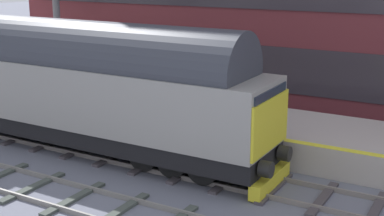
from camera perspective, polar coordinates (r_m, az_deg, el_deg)
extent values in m
plane|color=slate|center=(16.78, 4.11, -7.73)|extent=(140.00, 140.00, 0.00)
cube|color=slate|center=(16.15, 3.00, -8.36)|extent=(0.07, 60.00, 0.15)
cube|color=slate|center=(17.35, 5.16, -6.70)|extent=(0.07, 60.00, 0.15)
cube|color=#443E43|center=(15.55, 19.08, -10.30)|extent=(2.50, 0.26, 0.09)
cube|color=#443E43|center=(15.83, 13.83, -9.43)|extent=(2.50, 0.26, 0.09)
cube|color=#443E43|center=(16.24, 8.82, -8.51)|extent=(2.50, 0.26, 0.09)
cube|color=#443E43|center=(16.76, 4.12, -7.59)|extent=(2.50, 0.26, 0.09)
cube|color=#443E43|center=(17.39, -0.26, -6.69)|extent=(2.50, 0.26, 0.09)
cube|color=#443E43|center=(18.12, -4.29, -5.82)|extent=(2.50, 0.26, 0.09)
cube|color=#443E43|center=(18.93, -7.98, -4.99)|extent=(2.50, 0.26, 0.09)
cube|color=#443E43|center=(19.82, -11.34, -4.22)|extent=(2.50, 0.26, 0.09)
cube|color=#443E43|center=(20.77, -14.40, -3.50)|extent=(2.50, 0.26, 0.09)
cube|color=#443E43|center=(21.78, -17.19, -2.84)|extent=(2.50, 0.26, 0.09)
cube|color=#443E43|center=(22.84, -19.71, -2.23)|extent=(2.50, 0.26, 0.09)
cube|color=gray|center=(14.49, -0.81, -11.22)|extent=(0.07, 60.00, 0.15)
cube|color=#414742|center=(14.80, -7.77, -10.91)|extent=(2.50, 0.26, 0.09)
cube|color=#414742|center=(15.76, -12.53, -9.46)|extent=(2.50, 0.26, 0.09)
cube|color=#414742|center=(16.82, -16.68, -8.14)|extent=(2.50, 0.26, 0.09)
cube|color=#B0A8A2|center=(19.72, 8.71, -2.80)|extent=(4.00, 44.00, 1.00)
cube|color=yellow|center=(17.93, 6.61, -2.85)|extent=(0.30, 44.00, 0.01)
cube|color=#352F36|center=(24.41, 6.84, 4.35)|extent=(0.06, 25.94, 2.03)
cube|color=black|center=(21.36, -16.82, -0.99)|extent=(2.56, 19.43, 0.60)
cube|color=gray|center=(21.04, -17.10, 2.55)|extent=(2.70, 19.43, 2.10)
cylinder|color=#343842|center=(20.82, -17.36, 5.85)|extent=(2.56, 17.87, 2.57)
cube|color=yellow|center=(15.63, 8.41, -1.72)|extent=(2.65, 0.08, 1.58)
cube|color=#232D3D|center=(15.44, 8.44, 0.87)|extent=(2.38, 0.04, 0.64)
cube|color=#232D3D|center=(21.92, -14.57, 4.02)|extent=(0.04, 13.60, 0.44)
cylinder|color=black|center=(15.25, 7.94, -6.51)|extent=(0.48, 0.35, 0.48)
cylinder|color=black|center=(16.57, 9.90, -4.81)|extent=(0.48, 0.35, 0.48)
cube|color=yellow|center=(16.19, 8.37, -7.64)|extent=(2.43, 0.36, 0.47)
cylinder|color=black|center=(16.83, 2.31, -5.72)|extent=(1.64, 1.04, 1.04)
cylinder|color=black|center=(17.33, -0.93, -5.09)|extent=(1.64, 1.04, 1.04)
cylinder|color=black|center=(17.89, -3.97, -4.47)|extent=(1.64, 1.04, 1.04)
cylinder|color=slate|center=(28.64, -14.19, 7.90)|extent=(0.36, 0.36, 6.27)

